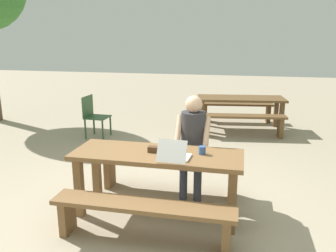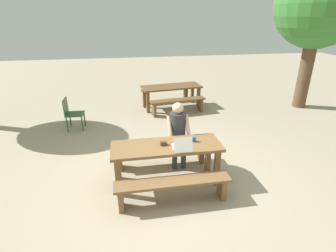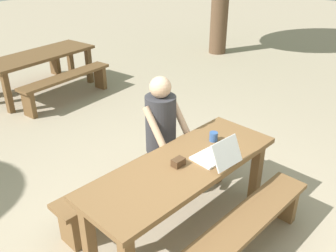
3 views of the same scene
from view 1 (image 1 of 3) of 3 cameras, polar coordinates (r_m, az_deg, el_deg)
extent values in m
plane|color=tan|center=(4.19, -1.74, -14.18)|extent=(30.00, 30.00, 0.00)
cube|color=brown|center=(3.89, -1.82, -4.78)|extent=(1.92, 0.68, 0.05)
cube|color=brown|center=(4.11, -14.50, -9.82)|extent=(0.09, 0.09, 0.70)
cube|color=brown|center=(3.71, 10.54, -12.35)|extent=(0.09, 0.09, 0.70)
cube|color=brown|center=(4.51, -11.74, -7.40)|extent=(0.09, 0.09, 0.70)
cube|color=brown|center=(4.15, 10.79, -9.35)|extent=(0.09, 0.09, 0.70)
cube|color=brown|center=(3.49, -4.24, -13.00)|extent=(1.86, 0.30, 0.05)
cube|color=brown|center=(3.89, -16.34, -14.08)|extent=(0.08, 0.24, 0.38)
cube|color=brown|center=(3.48, 9.68, -17.31)|extent=(0.08, 0.24, 0.38)
cube|color=brown|center=(4.55, 0.06, -6.18)|extent=(1.86, 0.30, 0.05)
cube|color=brown|center=(4.86, -9.62, -7.68)|extent=(0.08, 0.24, 0.38)
cube|color=brown|center=(4.54, 10.48, -9.38)|extent=(0.08, 0.24, 0.38)
cube|color=white|center=(3.72, 1.30, -5.12)|extent=(0.32, 0.26, 0.02)
cube|color=white|center=(3.53, 0.61, -4.20)|extent=(0.31, 0.13, 0.22)
cube|color=#0F1933|center=(3.53, 0.64, -4.12)|extent=(0.29, 0.11, 0.20)
cube|color=#4C331E|center=(3.89, -2.49, -3.87)|extent=(0.11, 0.08, 0.07)
cylinder|color=#335693|center=(3.84, 5.67, -4.01)|extent=(0.08, 0.08, 0.09)
cylinder|color=#333847|center=(4.42, 2.56, -9.52)|extent=(0.10, 0.10, 0.42)
cylinder|color=#333847|center=(4.39, 4.90, -9.70)|extent=(0.10, 0.10, 0.42)
cube|color=#333847|center=(4.39, 3.96, -6.13)|extent=(0.28, 0.28, 0.12)
cylinder|color=#333338|center=(4.37, 4.22, -1.54)|extent=(0.31, 0.31, 0.60)
cylinder|color=#DBAD89|center=(4.28, 1.70, -1.08)|extent=(0.07, 0.32, 0.41)
cylinder|color=#DBAD89|center=(4.23, 6.39, -1.36)|extent=(0.07, 0.32, 0.41)
sphere|color=#DBAD89|center=(4.27, 4.32, 3.59)|extent=(0.22, 0.22, 0.22)
cube|color=#335933|center=(7.15, -11.58, 1.44)|extent=(0.46, 0.46, 0.02)
cube|color=#335933|center=(7.20, -13.17, 3.23)|extent=(0.04, 0.44, 0.42)
cylinder|color=#335933|center=(6.96, -10.76, -0.72)|extent=(0.04, 0.04, 0.41)
cylinder|color=#335933|center=(7.29, -9.50, 0.05)|extent=(0.04, 0.04, 0.41)
cylinder|color=#335933|center=(7.12, -13.53, -0.50)|extent=(0.04, 0.04, 0.41)
cylinder|color=#335933|center=(7.45, -12.17, 0.23)|extent=(0.04, 0.04, 0.41)
cube|color=brown|center=(7.76, 11.95, 4.48)|extent=(1.97, 0.97, 0.05)
cube|color=brown|center=(7.52, 5.64, 1.62)|extent=(0.10, 0.10, 0.66)
cube|color=brown|center=(7.73, 18.26, 1.31)|extent=(0.10, 0.10, 0.66)
cube|color=brown|center=(8.03, 5.60, 2.47)|extent=(0.10, 0.10, 0.66)
cube|color=brown|center=(8.23, 17.45, 2.16)|extent=(0.10, 0.10, 0.66)
cube|color=brown|center=(7.18, 12.44, 1.59)|extent=(1.72, 0.52, 0.05)
cube|color=brown|center=(7.18, 6.39, -0.05)|extent=(0.11, 0.25, 0.41)
cube|color=brown|center=(7.37, 18.12, -0.30)|extent=(0.11, 0.25, 0.41)
cube|color=brown|center=(8.44, 11.35, 3.58)|extent=(1.72, 0.52, 0.05)
cube|color=brown|center=(8.44, 6.20, 2.18)|extent=(0.11, 0.25, 0.41)
cube|color=brown|center=(8.60, 16.24, 1.92)|extent=(0.11, 0.25, 0.41)
camera|label=2|loc=(1.85, -100.26, 24.92)|focal=28.13mm
camera|label=3|loc=(3.45, -48.38, 17.90)|focal=39.24mm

